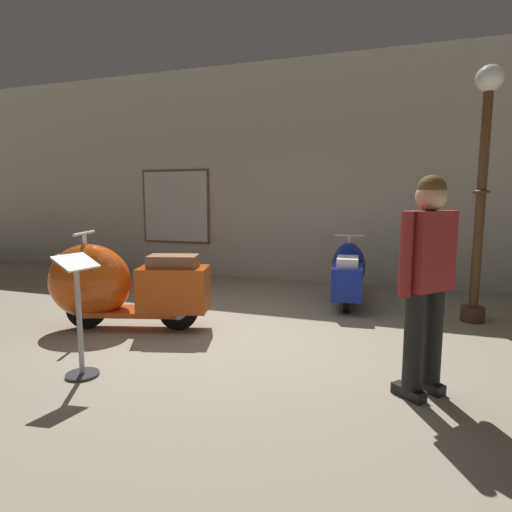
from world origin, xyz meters
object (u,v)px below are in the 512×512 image
object	(u,v)px
scooter_1	(348,272)
lamppost	(482,179)
info_stanchion	(80,327)
visitor_1	(427,271)
scooter_0	(115,285)

from	to	relation	value
scooter_1	lamppost	bearing A→B (deg)	-114.08
scooter_1	info_stanchion	distance (m)	3.88
scooter_1	lamppost	size ratio (longest dim) A/B	0.53
scooter_1	visitor_1	world-z (taller)	visitor_1
scooter_0	visitor_1	bearing A→B (deg)	152.65
scooter_1	scooter_0	bearing A→B (deg)	126.97
scooter_0	lamppost	xyz separation A→B (m)	(3.95, 1.70, 1.22)
lamppost	info_stanchion	distance (m)	4.66
lamppost	info_stanchion	size ratio (longest dim) A/B	2.87
scooter_0	lamppost	size ratio (longest dim) A/B	0.64
lamppost	scooter_0	bearing A→B (deg)	-156.71
info_stanchion	scooter_0	bearing A→B (deg)	114.85
scooter_1	info_stanchion	xyz separation A→B (m)	(-1.79, -3.44, 0.00)
scooter_0	info_stanchion	size ratio (longest dim) A/B	1.83
visitor_1	info_stanchion	distance (m)	2.85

